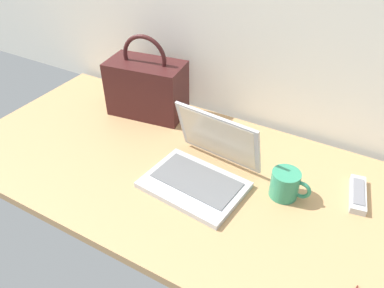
{
  "coord_description": "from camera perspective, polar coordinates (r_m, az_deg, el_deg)",
  "views": [
    {
      "loc": [
        0.5,
        -0.82,
        0.85
      ],
      "look_at": [
        0.04,
        0.0,
        0.15
      ],
      "focal_mm": 34.92,
      "sensor_mm": 36.0,
      "label": 1
    }
  ],
  "objects": [
    {
      "name": "laptop",
      "position": [
        1.2,
        1.59,
        -3.7
      ],
      "size": [
        0.33,
        0.31,
        0.21
      ],
      "color": "#B2B5BA",
      "rests_on": "desk"
    },
    {
      "name": "remote_control_near",
      "position": [
        1.26,
        24.0,
        -7.01
      ],
      "size": [
        0.07,
        0.17,
        0.02
      ],
      "color": "#B7B7B7",
      "rests_on": "desk"
    },
    {
      "name": "coffee_mug",
      "position": [
        1.17,
        14.12,
        -6.02
      ],
      "size": [
        0.12,
        0.09,
        0.09
      ],
      "color": "#338C66",
      "rests_on": "desk"
    },
    {
      "name": "handbag",
      "position": [
        1.51,
        -6.91,
        8.64
      ],
      "size": [
        0.32,
        0.2,
        0.33
      ],
      "color": "#3F1919",
      "rests_on": "desk"
    },
    {
      "name": "desk",
      "position": [
        1.27,
        -1.51,
        -4.36
      ],
      "size": [
        1.6,
        0.76,
        0.03
      ],
      "color": "tan",
      "rests_on": "ground"
    }
  ]
}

